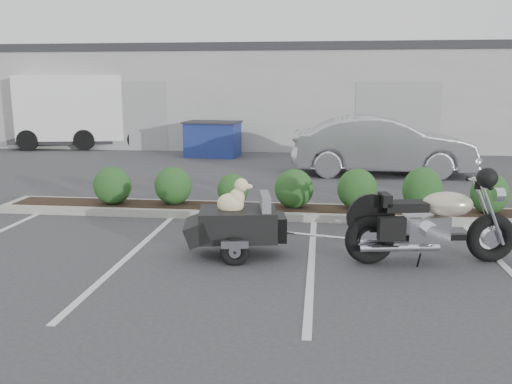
# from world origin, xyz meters

# --- Properties ---
(ground) EXTENTS (90.00, 90.00, 0.00)m
(ground) POSITION_xyz_m (0.00, 0.00, 0.00)
(ground) COLOR #38383A
(ground) RESTS_ON ground
(planter_kerb) EXTENTS (12.00, 1.00, 0.15)m
(planter_kerb) POSITION_xyz_m (1.00, 2.20, 0.07)
(planter_kerb) COLOR #9E9E93
(planter_kerb) RESTS_ON ground
(building) EXTENTS (26.00, 10.00, 4.00)m
(building) POSITION_xyz_m (0.00, 17.00, 2.00)
(building) COLOR #9EA099
(building) RESTS_ON ground
(motorcycle) EXTENTS (2.47, 0.99, 1.42)m
(motorcycle) POSITION_xyz_m (2.88, -0.39, 0.57)
(motorcycle) COLOR black
(motorcycle) RESTS_ON ground
(pet_trailer) EXTENTS (2.00, 1.14, 1.18)m
(pet_trailer) POSITION_xyz_m (0.09, -0.37, 0.50)
(pet_trailer) COLOR black
(pet_trailer) RESTS_ON ground
(sedan) EXTENTS (5.02, 1.85, 1.64)m
(sedan) POSITION_xyz_m (2.98, 7.34, 0.82)
(sedan) COLOR #A7A6AD
(sedan) RESTS_ON ground
(dumpster) EXTENTS (1.99, 1.46, 1.23)m
(dumpster) POSITION_xyz_m (-2.47, 10.57, 0.63)
(dumpster) COLOR navy
(dumpster) RESTS_ON ground
(delivery_truck) EXTENTS (6.43, 3.12, 2.82)m
(delivery_truck) POSITION_xyz_m (-7.76, 12.76, 1.36)
(delivery_truck) COLOR white
(delivery_truck) RESTS_ON ground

